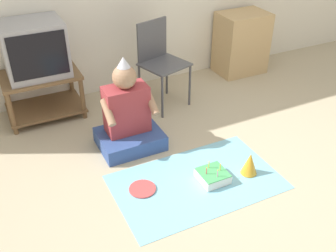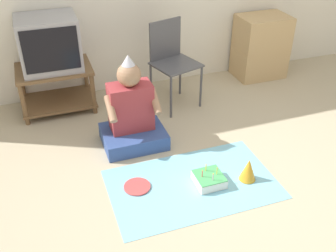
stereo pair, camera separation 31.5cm
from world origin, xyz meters
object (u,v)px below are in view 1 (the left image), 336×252
at_px(cardboard_box_stack, 241,43).
at_px(person_seated, 128,118).
at_px(tv, 34,49).
at_px(paper_plate, 142,189).
at_px(birthday_cake, 213,176).
at_px(party_hat_blue, 250,164).
at_px(folding_chair, 159,57).

bearing_deg(cardboard_box_stack, person_seated, -154.00).
bearing_deg(tv, paper_plate, -73.82).
height_order(birthday_cake, party_hat_blue, party_hat_blue).
xyz_separation_m(cardboard_box_stack, birthday_cake, (-1.38, -1.63, -0.32)).
bearing_deg(birthday_cake, cardboard_box_stack, 49.81).
distance_m(tv, birthday_cake, 1.99).
relative_size(tv, cardboard_box_stack, 0.77).
xyz_separation_m(birthday_cake, party_hat_blue, (0.31, -0.05, 0.05)).
height_order(tv, party_hat_blue, tv).
bearing_deg(tv, person_seated, -56.75).
bearing_deg(paper_plate, cardboard_box_stack, 37.74).
distance_m(tv, folding_chair, 1.18).
relative_size(cardboard_box_stack, paper_plate, 3.47).
bearing_deg(person_seated, birthday_cake, -61.56).
distance_m(cardboard_box_stack, birthday_cake, 2.15).
height_order(birthday_cake, paper_plate, birthday_cake).
bearing_deg(person_seated, paper_plate, -102.33).
bearing_deg(person_seated, cardboard_box_stack, 26.00).
distance_m(birthday_cake, party_hat_blue, 0.32).
xyz_separation_m(tv, folding_chair, (1.14, -0.27, -0.19)).
xyz_separation_m(cardboard_box_stack, person_seated, (-1.79, -0.87, -0.09)).
bearing_deg(tv, folding_chair, -13.47).
xyz_separation_m(person_seated, birthday_cake, (0.41, -0.76, -0.23)).
bearing_deg(paper_plate, party_hat_blue, -12.90).
bearing_deg(cardboard_box_stack, party_hat_blue, -122.36).
distance_m(folding_chair, paper_plate, 1.48).
relative_size(folding_chair, cardboard_box_stack, 1.20).
bearing_deg(birthday_cake, paper_plate, 165.39).
bearing_deg(person_seated, tv, 123.25).
xyz_separation_m(tv, party_hat_blue, (1.28, -1.67, -0.60)).
relative_size(folding_chair, birthday_cake, 3.95).
height_order(cardboard_box_stack, person_seated, person_seated).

